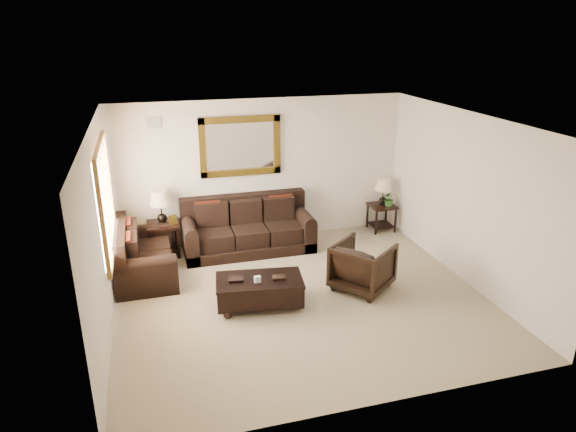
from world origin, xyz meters
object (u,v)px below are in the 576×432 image
object	(u,v)px
sofa	(247,231)
end_table_left	(162,213)
loveseat	(141,258)
coffee_table	(259,289)
end_table_right	(383,197)
armchair	(363,264)

from	to	relation	value
sofa	end_table_left	xyz separation A→B (m)	(-1.51, 0.14, 0.45)
loveseat	coffee_table	distance (m)	2.20
loveseat	end_table_right	xyz separation A→B (m)	(4.71, 0.82, 0.37)
sofa	coffee_table	xyz separation A→B (m)	(-0.24, -2.08, -0.08)
loveseat	end_table_right	size ratio (longest dim) A/B	1.49
sofa	coffee_table	distance (m)	2.10
loveseat	armchair	xyz separation A→B (m)	(3.34, -1.37, 0.09)
loveseat	armchair	world-z (taller)	loveseat
sofa	end_table_left	size ratio (longest dim) A/B	1.93
sofa	coffee_table	world-z (taller)	sofa
sofa	armchair	distance (m)	2.47
sofa	end_table_right	bearing A→B (deg)	3.63
sofa	end_table_left	bearing A→B (deg)	174.50
end_table_right	end_table_left	bearing A→B (deg)	-179.56
end_table_right	coffee_table	bearing A→B (deg)	-143.46
end_table_right	coffee_table	world-z (taller)	end_table_right
end_table_left	armchair	world-z (taller)	end_table_left
end_table_right	armchair	distance (m)	2.60
end_table_right	coffee_table	xyz separation A→B (m)	(-3.05, -2.26, -0.44)
armchair	end_table_left	bearing A→B (deg)	15.03
end_table_left	coffee_table	bearing A→B (deg)	-60.45
coffee_table	end_table_left	bearing A→B (deg)	127.55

